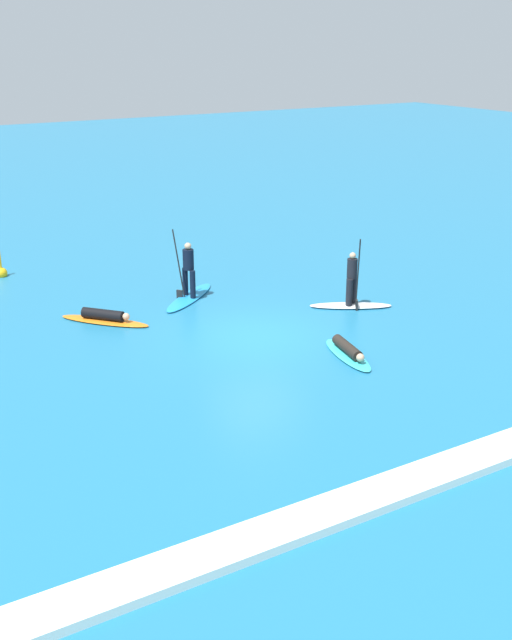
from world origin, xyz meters
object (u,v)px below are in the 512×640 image
at_px(surfer_on_orange_board, 105,318).
at_px(marker_buoy, 1,272).
at_px(surfer_on_white_board, 351,293).
at_px(surfer_on_teal_board, 348,352).
at_px(surfer_on_blue_board, 189,284).

height_order(surfer_on_orange_board, marker_buoy, marker_buoy).
bearing_deg(surfer_on_white_board, surfer_on_teal_board, -98.28).
bearing_deg(marker_buoy, surfer_on_white_board, -46.60).
relative_size(surfer_on_white_board, marker_buoy, 2.40).
distance_m(surfer_on_orange_board, marker_buoy, 6.57).
relative_size(surfer_on_blue_board, surfer_on_white_board, 1.13).
bearing_deg(surfer_on_white_board, surfer_on_blue_board, 169.78).
xyz_separation_m(surfer_on_teal_board, surfer_on_white_board, (2.53, 3.17, 0.33)).
xyz_separation_m(surfer_on_white_board, marker_buoy, (-8.61, 9.11, -0.32)).
height_order(surfer_on_teal_board, surfer_on_orange_board, surfer_on_orange_board).
distance_m(surfer_on_teal_board, surfer_on_blue_board, 6.75).
distance_m(surfer_on_teal_board, surfer_on_white_board, 4.07).
xyz_separation_m(surfer_on_orange_board, surfer_on_white_board, (7.15, -2.71, 0.32)).
height_order(surfer_on_teal_board, surfer_on_blue_board, surfer_on_blue_board).
relative_size(surfer_on_orange_board, surfer_on_blue_board, 0.90).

